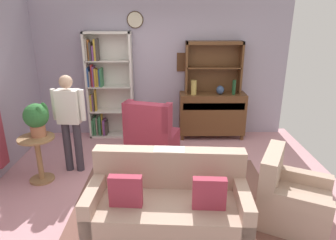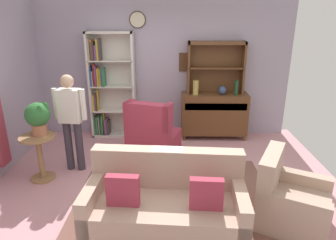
{
  "view_description": "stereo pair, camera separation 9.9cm",
  "coord_description": "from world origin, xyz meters",
  "px_view_note": "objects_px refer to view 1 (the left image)",
  "views": [
    {
      "loc": [
        0.06,
        -3.95,
        2.41
      ],
      "look_at": [
        0.1,
        0.2,
        0.95
      ],
      "focal_mm": 32.36,
      "sensor_mm": 36.0,
      "label": 1
    },
    {
      "loc": [
        0.16,
        -3.95,
        2.41
      ],
      "look_at": [
        0.1,
        0.2,
        0.95
      ],
      "focal_mm": 32.36,
      "sensor_mm": 36.0,
      "label": 2
    }
  ],
  "objects_px": {
    "armchair_floral": "(290,200)",
    "plant_stand": "(39,154)",
    "person_reading": "(70,117)",
    "bottle_wine": "(234,87)",
    "potted_plant_large": "(37,117)",
    "sideboard": "(212,113)",
    "wingback_chair": "(151,137)",
    "sideboard_hutch": "(214,60)",
    "vase_round": "(220,90)",
    "vase_tall": "(194,88)",
    "book_stack": "(195,159)",
    "bookshelf": "(106,87)",
    "couch_floral": "(168,205)",
    "coffee_table": "(186,167)"
  },
  "relations": [
    {
      "from": "armchair_floral",
      "to": "plant_stand",
      "type": "xyz_separation_m",
      "value": [
        -3.4,
        0.99,
        0.15
      ]
    },
    {
      "from": "person_reading",
      "to": "armchair_floral",
      "type": "bearing_deg",
      "value": -23.8
    },
    {
      "from": "bottle_wine",
      "to": "plant_stand",
      "type": "relative_size",
      "value": 0.41
    },
    {
      "from": "potted_plant_large",
      "to": "sideboard",
      "type": "bearing_deg",
      "value": 30.57
    },
    {
      "from": "wingback_chair",
      "to": "plant_stand",
      "type": "xyz_separation_m",
      "value": [
        -1.65,
        -0.77,
        0.05
      ]
    },
    {
      "from": "sideboard_hutch",
      "to": "vase_round",
      "type": "bearing_deg",
      "value": -53.52
    },
    {
      "from": "vase_tall",
      "to": "armchair_floral",
      "type": "height_order",
      "value": "vase_tall"
    },
    {
      "from": "book_stack",
      "to": "person_reading",
      "type": "bearing_deg",
      "value": 163.18
    },
    {
      "from": "bookshelf",
      "to": "vase_round",
      "type": "relative_size",
      "value": 12.35
    },
    {
      "from": "couch_floral",
      "to": "vase_tall",
      "type": "bearing_deg",
      "value": 79.17
    },
    {
      "from": "potted_plant_large",
      "to": "plant_stand",
      "type": "bearing_deg",
      "value": -121.72
    },
    {
      "from": "sideboard_hutch",
      "to": "bottle_wine",
      "type": "relative_size",
      "value": 3.83
    },
    {
      "from": "bottle_wine",
      "to": "book_stack",
      "type": "relative_size",
      "value": 1.29
    },
    {
      "from": "sideboard",
      "to": "bottle_wine",
      "type": "distance_m",
      "value": 0.68
    },
    {
      "from": "sideboard_hutch",
      "to": "coffee_table",
      "type": "relative_size",
      "value": 1.38
    },
    {
      "from": "vase_tall",
      "to": "couch_floral",
      "type": "relative_size",
      "value": 0.15
    },
    {
      "from": "couch_floral",
      "to": "coffee_table",
      "type": "height_order",
      "value": "couch_floral"
    },
    {
      "from": "sideboard_hutch",
      "to": "coffee_table",
      "type": "distance_m",
      "value": 2.5
    },
    {
      "from": "bookshelf",
      "to": "person_reading",
      "type": "height_order",
      "value": "bookshelf"
    },
    {
      "from": "person_reading",
      "to": "sideboard_hutch",
      "type": "bearing_deg",
      "value": 31.84
    },
    {
      "from": "person_reading",
      "to": "plant_stand",
      "type": "bearing_deg",
      "value": -142.59
    },
    {
      "from": "sideboard",
      "to": "couch_floral",
      "type": "xyz_separation_m",
      "value": [
        -0.92,
        -2.83,
        -0.2
      ]
    },
    {
      "from": "vase_round",
      "to": "coffee_table",
      "type": "distance_m",
      "value": 2.17
    },
    {
      "from": "person_reading",
      "to": "book_stack",
      "type": "distance_m",
      "value": 2.02
    },
    {
      "from": "sideboard",
      "to": "vase_round",
      "type": "distance_m",
      "value": 0.52
    },
    {
      "from": "person_reading",
      "to": "sideboard",
      "type": "bearing_deg",
      "value": 29.94
    },
    {
      "from": "sideboard_hutch",
      "to": "potted_plant_large",
      "type": "relative_size",
      "value": 2.23
    },
    {
      "from": "sideboard",
      "to": "coffee_table",
      "type": "xyz_separation_m",
      "value": [
        -0.65,
        -1.99,
        -0.16
      ]
    },
    {
      "from": "sideboard",
      "to": "coffee_table",
      "type": "height_order",
      "value": "sideboard"
    },
    {
      "from": "vase_tall",
      "to": "coffee_table",
      "type": "height_order",
      "value": "vase_tall"
    },
    {
      "from": "couch_floral",
      "to": "person_reading",
      "type": "height_order",
      "value": "person_reading"
    },
    {
      "from": "sideboard_hutch",
      "to": "couch_floral",
      "type": "xyz_separation_m",
      "value": [
        -0.92,
        -2.94,
        -1.25
      ]
    },
    {
      "from": "vase_tall",
      "to": "plant_stand",
      "type": "relative_size",
      "value": 0.39
    },
    {
      "from": "couch_floral",
      "to": "vase_round",
      "type": "bearing_deg",
      "value": 69.26
    },
    {
      "from": "person_reading",
      "to": "book_stack",
      "type": "height_order",
      "value": "person_reading"
    },
    {
      "from": "potted_plant_large",
      "to": "coffee_table",
      "type": "bearing_deg",
      "value": -8.83
    },
    {
      "from": "coffee_table",
      "to": "sideboard_hutch",
      "type": "bearing_deg",
      "value": 72.86
    },
    {
      "from": "vase_round",
      "to": "bottle_wine",
      "type": "relative_size",
      "value": 0.59
    },
    {
      "from": "coffee_table",
      "to": "book_stack",
      "type": "relative_size",
      "value": 3.59
    },
    {
      "from": "bookshelf",
      "to": "armchair_floral",
      "type": "distance_m",
      "value": 3.94
    },
    {
      "from": "bottle_wine",
      "to": "book_stack",
      "type": "xyz_separation_m",
      "value": [
        -0.92,
        -1.87,
        -0.6
      ]
    },
    {
      "from": "bookshelf",
      "to": "bottle_wine",
      "type": "bearing_deg",
      "value": -3.97
    },
    {
      "from": "bottle_wine",
      "to": "couch_floral",
      "type": "distance_m",
      "value": 3.13
    },
    {
      "from": "armchair_floral",
      "to": "coffee_table",
      "type": "relative_size",
      "value": 1.29
    },
    {
      "from": "vase_tall",
      "to": "coffee_table",
      "type": "distance_m",
      "value": 2.05
    },
    {
      "from": "couch_floral",
      "to": "bottle_wine",
      "type": "bearing_deg",
      "value": 64.51
    },
    {
      "from": "book_stack",
      "to": "sideboard",
      "type": "bearing_deg",
      "value": 74.85
    },
    {
      "from": "vase_tall",
      "to": "potted_plant_large",
      "type": "xyz_separation_m",
      "value": [
        -2.41,
        -1.57,
        -0.06
      ]
    },
    {
      "from": "vase_tall",
      "to": "vase_round",
      "type": "distance_m",
      "value": 0.52
    },
    {
      "from": "bottle_wine",
      "to": "couch_floral",
      "type": "xyz_separation_m",
      "value": [
        -1.31,
        -2.74,
        -0.75
      ]
    }
  ]
}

